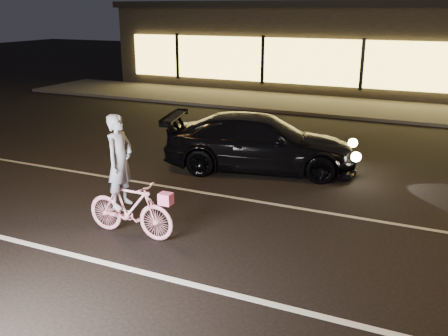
% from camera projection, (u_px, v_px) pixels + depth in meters
% --- Properties ---
extents(ground, '(90.00, 90.00, 0.00)m').
position_uv_depth(ground, '(209.00, 238.00, 8.83)').
color(ground, black).
rests_on(ground, ground).
extents(lane_stripe_near, '(60.00, 0.12, 0.01)m').
position_uv_depth(lane_stripe_near, '(165.00, 278.00, 7.53)').
color(lane_stripe_near, silver).
rests_on(lane_stripe_near, ground).
extents(lane_stripe_far, '(60.00, 0.10, 0.01)m').
position_uv_depth(lane_stripe_far, '(251.00, 200.00, 10.56)').
color(lane_stripe_far, gray).
rests_on(lane_stripe_far, ground).
extents(sidewalk, '(30.00, 4.00, 0.12)m').
position_uv_depth(sidewalk, '(351.00, 108.00, 20.07)').
color(sidewalk, '#383533').
rests_on(sidewalk, ground).
extents(storefront, '(25.40, 8.42, 4.20)m').
position_uv_depth(storefront, '(378.00, 45.00, 24.60)').
color(storefront, black).
rests_on(storefront, ground).
extents(cyclist, '(1.74, 0.60, 2.19)m').
position_uv_depth(cyclist, '(127.00, 194.00, 8.73)').
color(cyclist, '#D82A5D').
rests_on(cyclist, ground).
extents(sedan, '(5.08, 3.02, 1.38)m').
position_uv_depth(sedan, '(261.00, 143.00, 12.40)').
color(sedan, black).
rests_on(sedan, ground).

